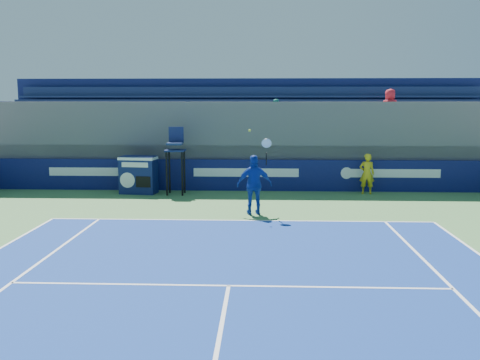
{
  "coord_description": "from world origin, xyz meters",
  "views": [
    {
      "loc": [
        0.6,
        -3.11,
        3.42
      ],
      "look_at": [
        0.0,
        11.5,
        1.25
      ],
      "focal_mm": 40.0,
      "sensor_mm": 36.0,
      "label": 1
    }
  ],
  "objects_px": {
    "ball_person": "(367,174)",
    "umpire_chair": "(176,153)",
    "match_clock": "(138,174)",
    "tennis_player": "(254,185)"
  },
  "relations": [
    {
      "from": "tennis_player",
      "to": "umpire_chair",
      "type": "bearing_deg",
      "value": 130.63
    },
    {
      "from": "match_clock",
      "to": "umpire_chair",
      "type": "height_order",
      "value": "umpire_chair"
    },
    {
      "from": "ball_person",
      "to": "match_clock",
      "type": "height_order",
      "value": "ball_person"
    },
    {
      "from": "ball_person",
      "to": "tennis_player",
      "type": "xyz_separation_m",
      "value": [
        -4.08,
        -3.74,
        0.15
      ]
    },
    {
      "from": "umpire_chair",
      "to": "tennis_player",
      "type": "height_order",
      "value": "tennis_player"
    },
    {
      "from": "ball_person",
      "to": "tennis_player",
      "type": "bearing_deg",
      "value": 49.72
    },
    {
      "from": "umpire_chair",
      "to": "match_clock",
      "type": "bearing_deg",
      "value": 175.97
    },
    {
      "from": "umpire_chair",
      "to": "tennis_player",
      "type": "bearing_deg",
      "value": -49.37
    },
    {
      "from": "ball_person",
      "to": "tennis_player",
      "type": "distance_m",
      "value": 5.54
    },
    {
      "from": "ball_person",
      "to": "umpire_chair",
      "type": "relative_size",
      "value": 0.61
    }
  ]
}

